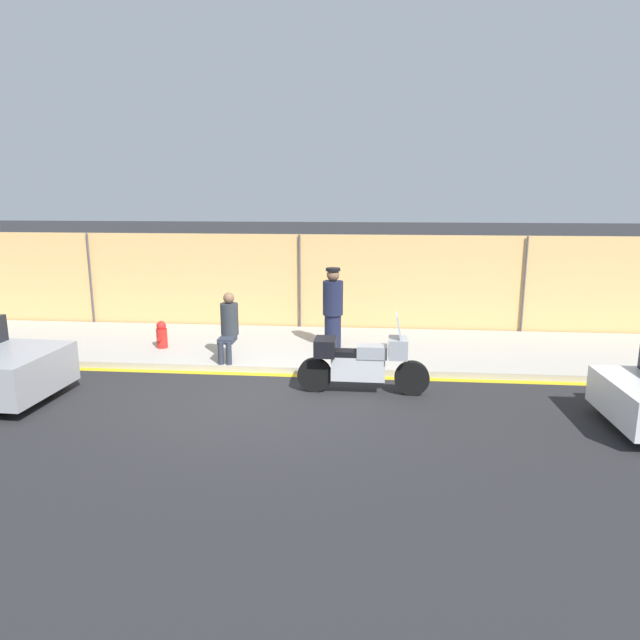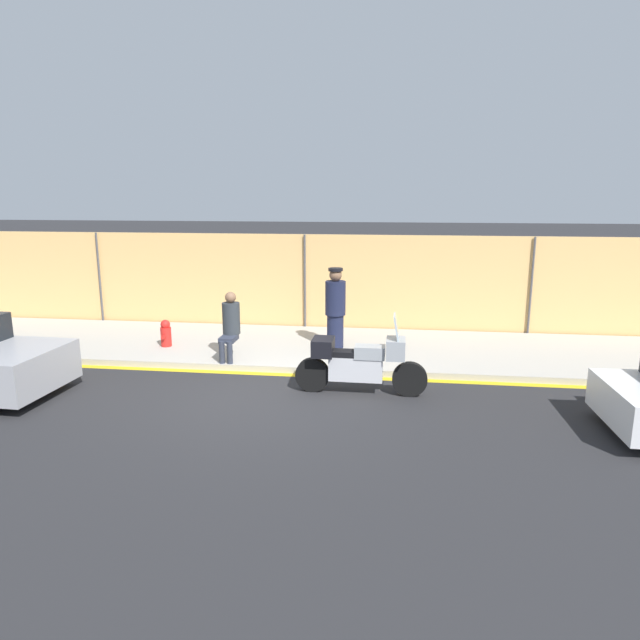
% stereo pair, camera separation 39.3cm
% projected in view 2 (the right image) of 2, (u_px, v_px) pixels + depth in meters
% --- Properties ---
extents(ground_plane, '(120.00, 120.00, 0.00)m').
position_uv_depth(ground_plane, '(261.00, 398.00, 9.76)').
color(ground_plane, '#262628').
extents(sidewalk, '(40.34, 3.47, 0.13)m').
position_uv_depth(sidewalk, '(293.00, 347.00, 12.76)').
color(sidewalk, '#ADA89E').
rests_on(sidewalk, ground_plane).
extents(curb_paint_stripe, '(40.34, 0.18, 0.01)m').
position_uv_depth(curb_paint_stripe, '(277.00, 374.00, 11.01)').
color(curb_paint_stripe, gold).
rests_on(curb_paint_stripe, ground_plane).
extents(storefront_fence, '(38.32, 0.17, 2.44)m').
position_uv_depth(storefront_fence, '(306.00, 283.00, 14.28)').
color(storefront_fence, '#E5B26B').
rests_on(storefront_fence, ground_plane).
extents(motorcycle, '(2.30, 0.51, 1.43)m').
position_uv_depth(motorcycle, '(359.00, 362.00, 9.86)').
color(motorcycle, black).
rests_on(motorcycle, ground_plane).
extents(officer_standing, '(0.44, 0.44, 1.74)m').
position_uv_depth(officer_standing, '(335.00, 308.00, 12.28)').
color(officer_standing, '#191E38').
rests_on(officer_standing, sidewalk).
extents(person_seated_on_curb, '(0.36, 0.69, 1.36)m').
position_uv_depth(person_seated_on_curb, '(230.00, 322.00, 11.49)').
color(person_seated_on_curb, '#2D3342').
rests_on(person_seated_on_curb, sidewalk).
extents(fire_hydrant, '(0.23, 0.29, 0.59)m').
position_uv_depth(fire_hydrant, '(166.00, 333.00, 12.49)').
color(fire_hydrant, red).
rests_on(fire_hydrant, sidewalk).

